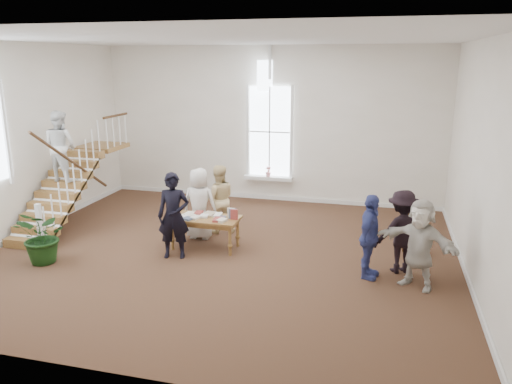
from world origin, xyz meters
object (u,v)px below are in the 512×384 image
(woman_cluster_b, at_px, (402,232))
(woman_cluster_c, at_px, (419,244))
(police_officer, at_px, (174,216))
(floor_plant, at_px, (44,236))
(side_chair, at_px, (412,232))
(woman_cluster_a, at_px, (370,237))
(person_yellow, at_px, (219,199))
(elderly_woman, at_px, (199,204))
(library_table, at_px, (205,221))

(woman_cluster_b, xyz_separation_m, woman_cluster_c, (0.29, -0.65, 0.01))
(police_officer, height_order, floor_plant, police_officer)
(side_chair, bearing_deg, woman_cluster_b, -120.75)
(woman_cluster_a, height_order, woman_cluster_c, woman_cluster_c)
(person_yellow, height_order, woman_cluster_b, person_yellow)
(elderly_woman, xyz_separation_m, side_chair, (4.80, 0.24, -0.35))
(library_table, height_order, floor_plant, floor_plant)
(person_yellow, height_order, woman_cluster_a, person_yellow)
(library_table, height_order, person_yellow, person_yellow)
(person_yellow, distance_m, woman_cluster_c, 4.94)
(woman_cluster_c, bearing_deg, floor_plant, -145.58)
(woman_cluster_b, bearing_deg, police_officer, -20.21)
(person_yellow, relative_size, side_chair, 1.88)
(woman_cluster_a, relative_size, woman_cluster_b, 1.00)
(woman_cluster_c, bearing_deg, elderly_woman, -168.34)
(woman_cluster_a, relative_size, side_chair, 1.87)
(person_yellow, relative_size, woman_cluster_a, 1.01)
(police_officer, xyz_separation_m, person_yellow, (0.40, 1.75, -0.09))
(elderly_woman, height_order, woman_cluster_b, elderly_woman)
(floor_plant, xyz_separation_m, side_chair, (7.38, 2.46, -0.09))
(library_table, bearing_deg, elderly_woman, 120.06)
(person_yellow, bearing_deg, side_chair, 152.85)
(person_yellow, distance_m, woman_cluster_b, 4.43)
(woman_cluster_b, distance_m, woman_cluster_c, 0.71)
(woman_cluster_a, relative_size, woman_cluster_c, 0.98)
(woman_cluster_b, xyz_separation_m, floor_plant, (-7.11, -1.40, -0.26))
(elderly_woman, height_order, floor_plant, elderly_woman)
(elderly_woman, bearing_deg, person_yellow, -120.95)
(police_officer, distance_m, floor_plant, 2.68)
(library_table, xyz_separation_m, floor_plant, (-2.92, -1.63, -0.07))
(library_table, bearing_deg, woman_cluster_a, -10.45)
(library_table, distance_m, person_yellow, 1.11)
(elderly_woman, bearing_deg, police_officer, 85.44)
(elderly_woman, distance_m, floor_plant, 3.41)
(elderly_woman, distance_m, woman_cluster_b, 4.61)
(elderly_woman, distance_m, woman_cluster_c, 5.04)
(woman_cluster_b, bearing_deg, side_chair, -129.88)
(woman_cluster_a, bearing_deg, elderly_woman, 83.81)
(floor_plant, relative_size, side_chair, 1.30)
(library_table, xyz_separation_m, elderly_woman, (-0.34, 0.59, 0.20))
(library_table, height_order, woman_cluster_c, woman_cluster_c)
(police_officer, height_order, woman_cluster_b, police_officer)
(police_officer, xyz_separation_m, woman_cluster_c, (4.93, -0.22, -0.08))
(person_yellow, bearing_deg, woman_cluster_a, 130.15)
(elderly_woman, distance_m, side_chair, 4.82)
(elderly_woman, bearing_deg, side_chair, -177.11)
(woman_cluster_a, distance_m, woman_cluster_b, 0.75)
(elderly_woman, xyz_separation_m, woman_cluster_b, (4.53, -0.82, -0.01))
(person_yellow, bearing_deg, police_officer, 53.27)
(floor_plant, bearing_deg, woman_cluster_b, 11.15)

